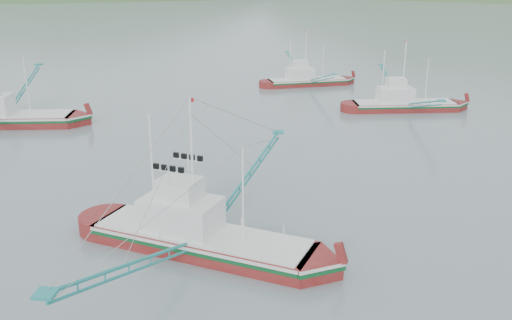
# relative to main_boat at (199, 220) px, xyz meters

# --- Properties ---
(ground) EXTENTS (1200.00, 1200.00, 0.00)m
(ground) POSITION_rel_main_boat_xyz_m (2.80, 2.87, -2.11)
(ground) COLOR slate
(ground) RESTS_ON ground
(main_boat) EXTENTS (15.18, 25.85, 10.77)m
(main_boat) POSITION_rel_main_boat_xyz_m (0.00, 0.00, 0.00)
(main_boat) COLOR maroon
(main_boat) RESTS_ON ground
(bg_boat_far) EXTENTS (12.49, 21.23, 8.87)m
(bg_boat_far) POSITION_rel_main_boat_xyz_m (6.46, 54.48, -0.38)
(bg_boat_far) COLOR maroon
(bg_boat_far) RESTS_ON ground
(bg_boat_right) EXTENTS (13.35, 23.32, 9.51)m
(bg_boat_right) POSITION_rel_main_boat_xyz_m (18.74, 39.56, -0.56)
(bg_boat_right) COLOR maroon
(bg_boat_right) RESTS_ON ground
(bg_boat_left) EXTENTS (16.10, 28.27, 11.50)m
(bg_boat_left) POSITION_rel_main_boat_xyz_m (-28.24, 27.89, -0.32)
(bg_boat_left) COLOR maroon
(bg_boat_left) RESTS_ON ground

